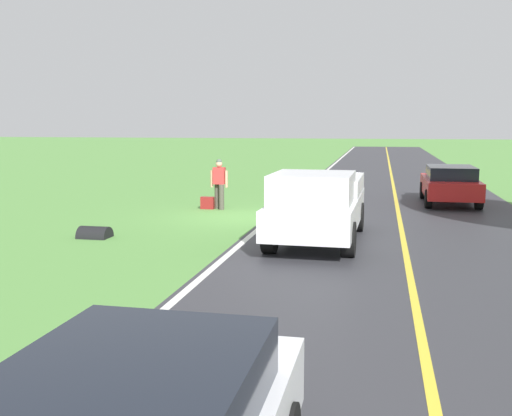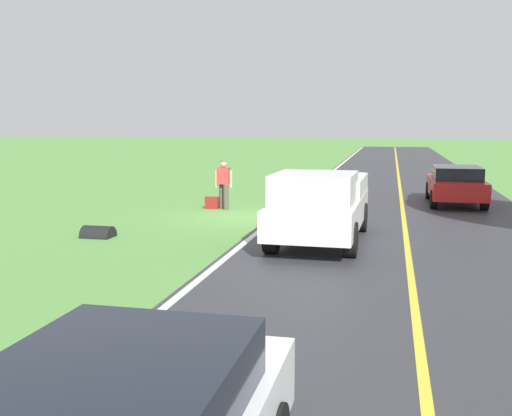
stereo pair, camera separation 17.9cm
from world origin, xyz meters
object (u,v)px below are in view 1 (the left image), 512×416
Objects in this scene: hitchhiker_walking at (219,181)px; pickup_truck_passing at (317,205)px; suitcase_carried at (207,203)px; sedan_near_oncoming at (450,184)px.

pickup_truck_passing is at bearing 127.01° from hitchhiker_walking.
pickup_truck_passing is (-3.95, 5.24, -0.01)m from hitchhiker_walking.
hitchhiker_walking reaches higher than suitcase_carried.
sedan_near_oncoming reaches higher than suitcase_carried.
hitchhiker_walking is 8.59m from sedan_near_oncoming.
suitcase_carried is at bearing -49.72° from pickup_truck_passing.
suitcase_carried is 6.80m from pickup_truck_passing.
suitcase_carried is at bearing 20.64° from sedan_near_oncoming.
pickup_truck_passing is 1.24× the size of sedan_near_oncoming.
suitcase_carried is 0.10× the size of sedan_near_oncoming.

